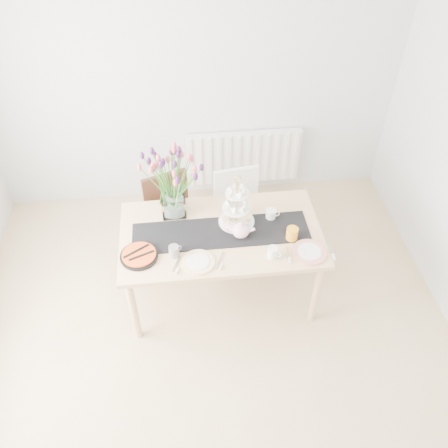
{
  "coord_description": "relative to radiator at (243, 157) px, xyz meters",
  "views": [
    {
      "loc": [
        -0.15,
        -1.84,
        3.41
      ],
      "look_at": [
        0.14,
        0.75,
        0.89
      ],
      "focal_mm": 38.0,
      "sensor_mm": 36.0,
      "label": 1
    }
  ],
  "objects": [
    {
      "name": "teapot",
      "position": [
        -0.23,
        -1.45,
        0.37
      ],
      "size": [
        0.25,
        0.22,
        0.14
      ],
      "primitive_type": null,
      "rotation": [
        0.0,
        0.0,
        -0.24
      ],
      "color": "white",
      "rests_on": "dining_table"
    },
    {
      "name": "plate_right",
      "position": [
        0.26,
        -1.68,
        0.31
      ],
      "size": [
        0.29,
        0.29,
        0.01
      ],
      "primitive_type": "cylinder",
      "rotation": [
        0.0,
        0.0,
        -0.08
      ],
      "color": "silver",
      "rests_on": "dining_table"
    },
    {
      "name": "tart_tin",
      "position": [
        -1.02,
        -1.58,
        0.32
      ],
      "size": [
        0.29,
        0.29,
        0.03
      ],
      "rotation": [
        0.0,
        0.0,
        0.12
      ],
      "color": "black",
      "rests_on": "dining_table"
    },
    {
      "name": "tulip_vase",
      "position": [
        -0.74,
        -1.11,
        0.69
      ],
      "size": [
        0.7,
        0.7,
        0.6
      ],
      "rotation": [
        0.0,
        0.0,
        -0.19
      ],
      "color": "silver",
      "rests_on": "dining_table"
    },
    {
      "name": "room_shell",
      "position": [
        -0.5,
        -2.19,
        0.85
      ],
      "size": [
        4.5,
        4.5,
        4.5
      ],
      "color": "tan",
      "rests_on": "ground"
    },
    {
      "name": "radiator",
      "position": [
        0.0,
        0.0,
        0.0
      ],
      "size": [
        1.2,
        0.08,
        0.6
      ],
      "primitive_type": "cube",
      "color": "white",
      "rests_on": "room_shell"
    },
    {
      "name": "cake_stand",
      "position": [
        -0.25,
        -1.29,
        0.42
      ],
      "size": [
        0.29,
        0.29,
        0.43
      ],
      "rotation": [
        0.0,
        0.0,
        0.32
      ],
      "color": "gold",
      "rests_on": "dining_table"
    },
    {
      "name": "cream_jug",
      "position": [
        0.04,
        -1.26,
        0.34
      ],
      "size": [
        0.1,
        0.1,
        0.08
      ],
      "primitive_type": "cylinder",
      "rotation": [
        0.0,
        0.0,
        -0.16
      ],
      "color": "white",
      "rests_on": "dining_table"
    },
    {
      "name": "chair_brown",
      "position": [
        -0.78,
        -0.82,
        0.04
      ],
      "size": [
        0.53,
        0.53,
        0.84
      ],
      "rotation": [
        0.0,
        0.0,
        0.33
      ],
      "color": "#331A12",
      "rests_on": "ground"
    },
    {
      "name": "dining_table",
      "position": [
        -0.38,
        -1.39,
        0.22
      ],
      "size": [
        1.6,
        0.9,
        0.75
      ],
      "color": "tan",
      "rests_on": "ground"
    },
    {
      "name": "plate_left",
      "position": [
        -0.59,
        -1.69,
        0.31
      ],
      "size": [
        0.33,
        0.33,
        0.01
      ],
      "primitive_type": "cylinder",
      "rotation": [
        0.0,
        0.0,
        -0.41
      ],
      "color": "white",
      "rests_on": "dining_table"
    },
    {
      "name": "mug_grey",
      "position": [
        -0.76,
        -1.59,
        0.35
      ],
      "size": [
        0.11,
        0.11,
        0.09
      ],
      "primitive_type": "cylinder",
      "rotation": [
        0.0,
        0.0,
        0.59
      ],
      "color": "gray",
      "rests_on": "dining_table"
    },
    {
      "name": "mug_white",
      "position": [
        -0.02,
        -1.69,
        0.35
      ],
      "size": [
        0.11,
        0.11,
        0.09
      ],
      "primitive_type": "cylinder",
      "rotation": [
        0.0,
        0.0,
        -0.57
      ],
      "color": "white",
      "rests_on": "dining_table"
    },
    {
      "name": "table_runner",
      "position": [
        -0.38,
        -1.39,
        0.3
      ],
      "size": [
        1.4,
        0.35,
        0.01
      ],
      "primitive_type": "cube",
      "color": "black",
      "rests_on": "dining_table"
    },
    {
      "name": "mug_orange",
      "position": [
        0.16,
        -1.52,
        0.35
      ],
      "size": [
        0.13,
        0.13,
        0.11
      ],
      "primitive_type": "cylinder",
      "rotation": [
        0.0,
        0.0,
        0.67
      ],
      "color": "orange",
      "rests_on": "dining_table"
    },
    {
      "name": "chair_white",
      "position": [
        -0.15,
        -0.8,
        0.04
      ],
      "size": [
        0.46,
        0.46,
        0.84
      ],
      "rotation": [
        0.0,
        0.0,
        0.13
      ],
      "color": "white",
      "rests_on": "ground"
    }
  ]
}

